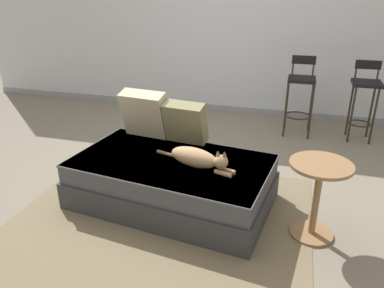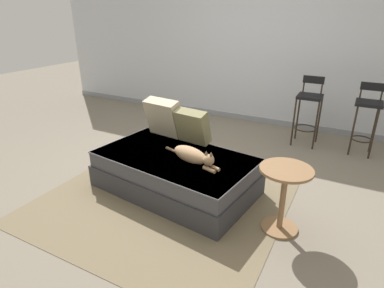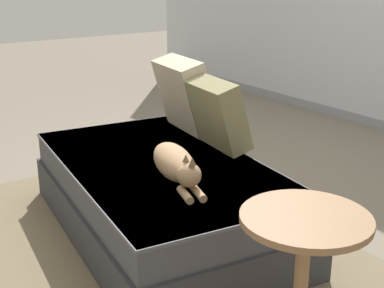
{
  "view_description": "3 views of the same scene",
  "coord_description": "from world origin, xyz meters",
  "px_view_note": "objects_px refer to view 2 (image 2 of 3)",
  "views": [
    {
      "loc": [
        0.93,
        -3.04,
        1.74
      ],
      "look_at": [
        0.15,
        -0.3,
        0.52
      ],
      "focal_mm": 35.0,
      "sensor_mm": 36.0,
      "label": 1
    },
    {
      "loc": [
        1.57,
        -2.97,
        1.8
      ],
      "look_at": [
        0.15,
        -0.3,
        0.52
      ],
      "focal_mm": 30.0,
      "sensor_mm": 36.0,
      "label": 2
    },
    {
      "loc": [
        2.25,
        -1.77,
        1.38
      ],
      "look_at": [
        0.15,
        -0.3,
        0.52
      ],
      "focal_mm": 50.0,
      "sensor_mm": 36.0,
      "label": 3
    }
  ],
  "objects_px": {
    "throw_pillow_middle": "(192,126)",
    "bar_stool_by_doorway": "(367,112)",
    "throw_pillow_corner": "(164,117)",
    "bar_stool_near_window": "(309,106)",
    "side_table": "(284,191)",
    "couch": "(175,172)",
    "cat": "(192,155)"
  },
  "relations": [
    {
      "from": "throw_pillow_corner",
      "to": "bar_stool_near_window",
      "type": "distance_m",
      "value": 2.08
    },
    {
      "from": "throw_pillow_middle",
      "to": "couch",
      "type": "bearing_deg",
      "value": -91.18
    },
    {
      "from": "throw_pillow_middle",
      "to": "side_table",
      "type": "distance_m",
      "value": 1.28
    },
    {
      "from": "cat",
      "to": "bar_stool_near_window",
      "type": "distance_m",
      "value": 2.17
    },
    {
      "from": "cat",
      "to": "bar_stool_by_doorway",
      "type": "relative_size",
      "value": 0.77
    },
    {
      "from": "cat",
      "to": "bar_stool_near_window",
      "type": "xyz_separation_m",
      "value": [
        0.75,
        2.04,
        0.08
      ]
    },
    {
      "from": "throw_pillow_middle",
      "to": "bar_stool_by_doorway",
      "type": "bearing_deg",
      "value": 43.34
    },
    {
      "from": "throw_pillow_middle",
      "to": "bar_stool_by_doorway",
      "type": "xyz_separation_m",
      "value": [
        1.7,
        1.6,
        -0.03
      ]
    },
    {
      "from": "throw_pillow_corner",
      "to": "bar_stool_near_window",
      "type": "height_order",
      "value": "bar_stool_near_window"
    },
    {
      "from": "couch",
      "to": "throw_pillow_middle",
      "type": "height_order",
      "value": "throw_pillow_middle"
    },
    {
      "from": "bar_stool_near_window",
      "to": "bar_stool_by_doorway",
      "type": "bearing_deg",
      "value": 0.07
    },
    {
      "from": "bar_stool_near_window",
      "to": "bar_stool_by_doorway",
      "type": "relative_size",
      "value": 1.02
    },
    {
      "from": "cat",
      "to": "bar_stool_near_window",
      "type": "relative_size",
      "value": 0.75
    },
    {
      "from": "couch",
      "to": "throw_pillow_middle",
      "type": "relative_size",
      "value": 4.36
    },
    {
      "from": "bar_stool_near_window",
      "to": "cat",
      "type": "bearing_deg",
      "value": -110.06
    },
    {
      "from": "couch",
      "to": "cat",
      "type": "distance_m",
      "value": 0.37
    },
    {
      "from": "throw_pillow_corner",
      "to": "bar_stool_near_window",
      "type": "relative_size",
      "value": 0.48
    },
    {
      "from": "cat",
      "to": "bar_stool_near_window",
      "type": "bearing_deg",
      "value": 69.94
    },
    {
      "from": "bar_stool_near_window",
      "to": "throw_pillow_corner",
      "type": "bearing_deg",
      "value": -131.74
    },
    {
      "from": "bar_stool_near_window",
      "to": "side_table",
      "type": "height_order",
      "value": "bar_stool_near_window"
    },
    {
      "from": "throw_pillow_middle",
      "to": "bar_stool_by_doorway",
      "type": "distance_m",
      "value": 2.34
    },
    {
      "from": "couch",
      "to": "bar_stool_by_doorway",
      "type": "xyz_separation_m",
      "value": [
        1.71,
        1.98,
        0.37
      ]
    },
    {
      "from": "cat",
      "to": "side_table",
      "type": "relative_size",
      "value": 1.2
    },
    {
      "from": "bar_stool_near_window",
      "to": "couch",
      "type": "bearing_deg",
      "value": -116.43
    },
    {
      "from": "throw_pillow_corner",
      "to": "bar_stool_by_doorway",
      "type": "distance_m",
      "value": 2.62
    },
    {
      "from": "cat",
      "to": "bar_stool_near_window",
      "type": "height_order",
      "value": "bar_stool_near_window"
    },
    {
      "from": "bar_stool_by_doorway",
      "to": "side_table",
      "type": "xyz_separation_m",
      "value": [
        -0.55,
        -2.13,
        -0.18
      ]
    },
    {
      "from": "cat",
      "to": "side_table",
      "type": "bearing_deg",
      "value": -5.63
    },
    {
      "from": "throw_pillow_corner",
      "to": "throw_pillow_middle",
      "type": "height_order",
      "value": "throw_pillow_corner"
    },
    {
      "from": "throw_pillow_corner",
      "to": "bar_stool_by_doorway",
      "type": "height_order",
      "value": "bar_stool_by_doorway"
    },
    {
      "from": "bar_stool_by_doorway",
      "to": "side_table",
      "type": "bearing_deg",
      "value": -104.42
    },
    {
      "from": "bar_stool_by_doorway",
      "to": "side_table",
      "type": "distance_m",
      "value": 2.21
    }
  ]
}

